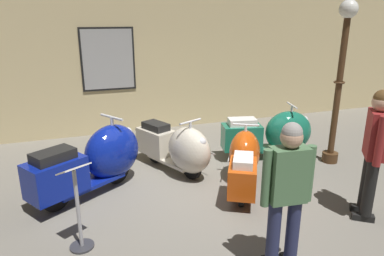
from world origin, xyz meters
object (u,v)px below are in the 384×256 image
(visitor_1, at_px, (374,146))
(info_stanchion, at_px, (79,214))
(scooter_3, at_px, (274,134))
(scooter_2, at_px, (244,160))
(scooter_0, at_px, (97,160))
(scooter_1, at_px, (178,148))
(lamppost, at_px, (340,73))
(visitor_0, at_px, (287,189))

(visitor_1, height_order, info_stanchion, visitor_1)
(scooter_3, bearing_deg, scooter_2, -128.35)
(scooter_2, bearing_deg, visitor_1, -110.85)
(scooter_0, xyz_separation_m, scooter_3, (3.25, 0.31, -0.04))
(scooter_1, height_order, visitor_1, visitor_1)
(info_stanchion, bearing_deg, scooter_0, 76.94)
(lamppost, relative_size, visitor_0, 1.74)
(scooter_3, xyz_separation_m, info_stanchion, (-3.57, -1.68, -0.03))
(scooter_3, height_order, visitor_1, visitor_1)
(info_stanchion, bearing_deg, visitor_0, -28.20)
(scooter_3, relative_size, visitor_1, 1.01)
(scooter_1, relative_size, visitor_0, 1.03)
(lamppost, xyz_separation_m, visitor_1, (-0.84, -1.69, -0.64))
(scooter_1, distance_m, lamppost, 3.06)
(scooter_0, bearing_deg, visitor_0, -87.90)
(scooter_3, bearing_deg, info_stanchion, -142.33)
(visitor_0, bearing_deg, scooter_3, -24.09)
(lamppost, height_order, info_stanchion, lamppost)
(scooter_2, height_order, lamppost, lamppost)
(visitor_0, height_order, visitor_1, visitor_1)
(scooter_2, bearing_deg, info_stanchion, 136.98)
(scooter_1, distance_m, info_stanchion, 2.32)
(scooter_3, distance_m, info_stanchion, 3.95)
(lamppost, height_order, visitor_1, lamppost)
(scooter_3, xyz_separation_m, visitor_1, (0.05, -2.22, 0.53))
(visitor_1, bearing_deg, scooter_1, -11.49)
(scooter_2, bearing_deg, lamppost, -50.90)
(scooter_0, height_order, info_stanchion, scooter_0)
(visitor_1, bearing_deg, lamppost, -80.31)
(scooter_2, bearing_deg, scooter_0, 104.46)
(lamppost, bearing_deg, scooter_0, 176.93)
(scooter_0, relative_size, scooter_2, 1.18)
(visitor_1, xyz_separation_m, info_stanchion, (-3.63, 0.53, -0.56))
(scooter_3, distance_m, visitor_1, 2.28)
(scooter_2, xyz_separation_m, info_stanchion, (-2.50, -0.81, 0.01))
(visitor_0, distance_m, info_stanchion, 2.31)
(scooter_0, bearing_deg, scooter_2, -46.89)
(scooter_0, relative_size, scooter_3, 1.05)
(scooter_2, distance_m, visitor_0, 2.01)
(scooter_0, xyz_separation_m, scooter_1, (1.35, 0.23, -0.06))
(scooter_2, bearing_deg, scooter_1, 75.16)
(scooter_3, bearing_deg, visitor_1, -76.15)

